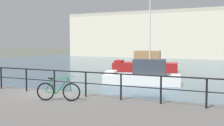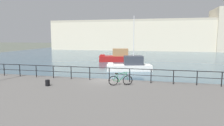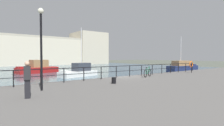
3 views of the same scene
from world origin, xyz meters
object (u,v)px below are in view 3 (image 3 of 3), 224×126
Objects in this scene: moored_harbor_tender at (79,71)px; standing_person at (27,79)px; harbor_building at (39,51)px; life_ring_stand at (191,65)px; quay_lamp_post at (41,38)px; parked_bicycle at (148,73)px; moored_white_yacht at (182,68)px; moored_green_narrowboat at (38,68)px; mooring_bollard at (114,80)px.

moored_harbor_tender is 17.78m from standing_person.
harbor_building is 59.46m from standing_person.
harbor_building is 55.11m from life_ring_stand.
moored_harbor_tender is at bearing 56.00° from quay_lamp_post.
harbor_building is at bearing 93.37° from life_ring_stand.
moored_harbor_tender is 1.56× the size of quay_lamp_post.
parked_bicycle is at bearing 80.00° from moored_harbor_tender.
life_ring_stand is 0.30× the size of quay_lamp_post.
parked_bicycle is (-17.00, -6.74, 0.45)m from moored_white_yacht.
harbor_building is 43.21m from moored_harbor_tender.
quay_lamp_post is 2.72× the size of standing_person.
mooring_bollard is at bearing 75.15° from moored_green_narrowboat.
standing_person is (-27.97, -9.23, 0.92)m from moored_white_yacht.
moored_harbor_tender reaches higher than mooring_bollard.
moored_green_narrowboat is 25.04m from standing_person.
parked_bicycle is 7.71m from life_ring_stand.
moored_white_yacht is 18.83m from moored_harbor_tender.
harbor_building reaches higher than moored_green_narrowboat.
parked_bicycle is at bearing 15.02° from mooring_bollard.
moored_white_yacht is at bearing 1.81° from parked_bicycle.
mooring_bollard is at bearing -174.24° from life_ring_stand.
moored_harbor_tender is 4.25× the size of parked_bicycle.
mooring_bollard is (-5.10, -1.37, -0.17)m from parked_bicycle.
mooring_bollard is at bearing -153.20° from moored_white_yacht.
moored_white_yacht is 3.91× the size of parked_bicycle.
life_ring_stand is at bearing -20.41° from parked_bicycle.
harbor_building reaches higher than parked_bicycle.
moored_white_yacht is 0.89× the size of moored_green_narrowboat.
moored_white_yacht is 26.07m from moored_green_narrowboat.
mooring_bollard is 12.87m from life_ring_stand.
quay_lamp_post is (-26.94, -7.75, 3.00)m from moored_white_yacht.
standing_person is (-6.58, -24.14, 0.96)m from moored_green_narrowboat.
quay_lamp_post is at bearing 68.74° from standing_person.
moored_green_narrowboat reaches higher than mooring_bollard.
moored_white_yacht is 28.19m from quay_lamp_post.
life_ring_stand reaches higher than mooring_bollard.
harbor_building is 38.28× the size of parked_bicycle.
moored_harbor_tender reaches higher than parked_bicycle.
mooring_bollard is 0.31× the size of life_ring_stand.
life_ring_stand is at bearing 105.98° from moored_green_narrowboat.
parked_bicycle is at bearing -151.72° from moored_white_yacht.
life_ring_stand is at bearing -86.63° from harbor_building.
moored_white_yacht is at bearing 20.16° from mooring_bollard.
quay_lamp_post is (-5.55, -22.66, 3.03)m from moored_green_narrowboat.
moored_green_narrowboat is at bearing -104.90° from harbor_building.
moored_harbor_tender is at bearing 125.31° from life_ring_stand.
life_ring_stand is 18.81m from standing_person.
harbor_building is 38.18× the size of standing_person.
moored_white_yacht is 14.98× the size of mooring_bollard.
harbor_building reaches higher than standing_person.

